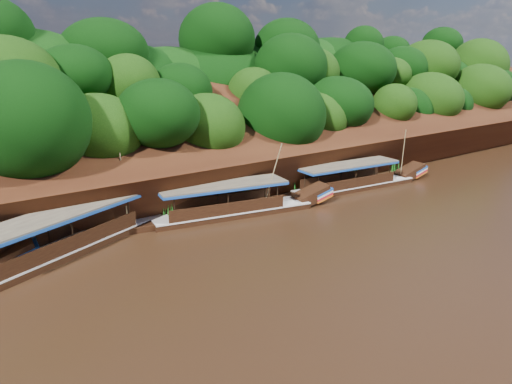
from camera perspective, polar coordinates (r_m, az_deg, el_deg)
ground at (r=33.52m, az=6.51°, el=-5.57°), size 160.00×160.00×0.00m
riverbank at (r=51.22m, az=-11.05°, el=4.03°), size 120.00×30.06×19.40m
boat_0 at (r=46.73m, az=11.90°, el=1.14°), size 15.04×3.60×5.60m
boat_1 at (r=38.43m, az=-1.63°, el=-1.70°), size 14.99×4.88×6.04m
boat_2 at (r=34.26m, az=-19.01°, el=-4.79°), size 16.81×9.00×6.69m
reeds at (r=38.85m, az=-6.12°, el=-1.09°), size 48.98×2.29×2.03m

